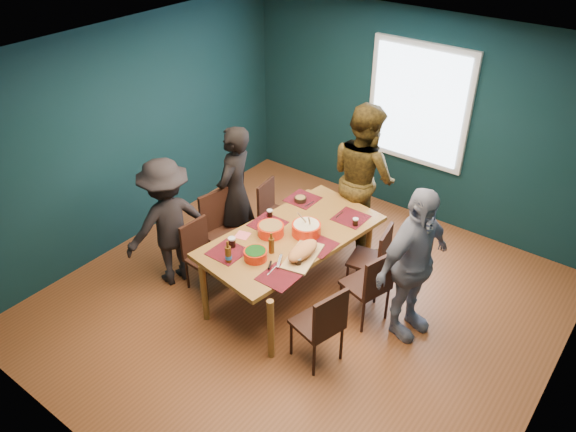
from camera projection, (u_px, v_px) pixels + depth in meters
name	position (u px, v px, depth m)	size (l,w,h in m)	color
room	(318.00, 187.00, 5.63)	(5.01, 5.01, 2.71)	brown
dining_table	(292.00, 240.00, 6.03)	(1.29, 2.14, 0.76)	olive
chair_left_far	(272.00, 208.00, 6.98)	(0.42, 0.42, 0.82)	black
chair_left_mid	(222.00, 225.00, 6.49)	(0.52, 0.52, 0.97)	black
chair_left_near	(201.00, 250.00, 6.23)	(0.40, 0.40, 0.82)	black
chair_right_far	(376.00, 256.00, 6.11)	(0.45, 0.45, 0.86)	black
chair_right_mid	(372.00, 282.00, 5.71)	(0.50, 0.50, 0.89)	black
chair_right_near	(323.00, 322.00, 5.22)	(0.49, 0.49, 0.89)	black
person_far_left	(235.00, 193.00, 6.58)	(0.61, 0.40, 1.67)	black
person_back	(363.00, 177.00, 6.71)	(0.90, 0.70, 1.86)	black
person_right	(413.00, 265.00, 5.43)	(0.98, 0.41, 1.68)	silver
person_near_left	(168.00, 223.00, 6.18)	(0.99, 0.57, 1.53)	black
bowl_salad	(271.00, 229.00, 5.96)	(0.28, 0.28, 0.12)	red
bowl_dumpling	(306.00, 229.00, 5.96)	(0.31, 0.31, 0.29)	red
bowl_herbs	(255.00, 254.00, 5.60)	(0.24, 0.24, 0.10)	red
cutting_board	(303.00, 252.00, 5.62)	(0.39, 0.68, 0.15)	tan
small_bowl	(300.00, 199.00, 6.54)	(0.14, 0.14, 0.06)	black
beer_bottle_a	(228.00, 255.00, 5.54)	(0.07, 0.07, 0.25)	#4C2B0D
beer_bottle_b	(271.00, 245.00, 5.68)	(0.06, 0.06, 0.23)	#4C2B0D
cola_glass_a	(232.00, 242.00, 5.77)	(0.08, 0.08, 0.11)	black
cola_glass_b	(298.00, 261.00, 5.51)	(0.07, 0.07, 0.10)	black
cola_glass_c	(355.00, 222.00, 6.11)	(0.06, 0.06, 0.09)	black
cola_glass_d	(270.00, 213.00, 6.26)	(0.06, 0.06, 0.09)	black
napkin_a	(325.00, 244.00, 5.85)	(0.16, 0.16, 0.00)	#FF6B73
napkin_b	(243.00, 235.00, 5.97)	(0.14, 0.14, 0.00)	#FF6B73
napkin_c	(274.00, 278.00, 5.38)	(0.12, 0.12, 0.00)	#FF6B73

